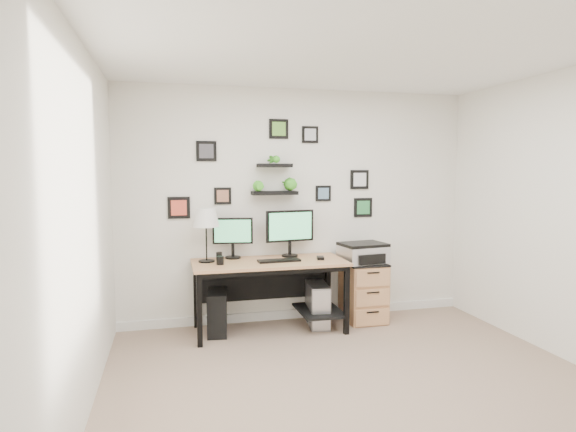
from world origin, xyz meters
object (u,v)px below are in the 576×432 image
object	(u,v)px
table_lamp	(206,219)
pc_tower_black	(217,312)
pc_tower_grey	(318,305)
monitor_left	(233,235)
mug	(220,260)
desk	(272,272)
printer	(363,253)
monitor_right	(290,229)
file_cabinet	(363,291)

from	to	relation	value
table_lamp	pc_tower_black	size ratio (longest dim) A/B	1.25
table_lamp	pc_tower_grey	world-z (taller)	table_lamp
monitor_left	mug	xyz separation A→B (m)	(-0.17, -0.31, -0.22)
desk	monitor_left	bearing A→B (deg)	152.26
mug	pc_tower_grey	world-z (taller)	mug
mug	printer	xyz separation A→B (m)	(1.60, 0.14, -0.01)
desk	mug	size ratio (longest dim) A/B	18.91
monitor_right	table_lamp	world-z (taller)	table_lamp
monitor_right	pc_tower_black	distance (m)	1.18
monitor_right	pc_tower_grey	distance (m)	0.88
table_lamp	file_cabinet	distance (m)	1.95
monitor_left	pc_tower_grey	size ratio (longest dim) A/B	0.90
desk	monitor_left	xyz separation A→B (m)	(-0.39, 0.20, 0.38)
pc_tower_black	file_cabinet	size ratio (longest dim) A/B	0.66
mug	pc_tower_grey	distance (m)	1.21
table_lamp	pc_tower_grey	bearing A→B (deg)	-3.11
monitor_right	printer	distance (m)	0.86
monitor_right	pc_tower_grey	xyz separation A→B (m)	(0.27, -0.15, -0.82)
desk	monitor_left	world-z (taller)	monitor_left
pc_tower_grey	printer	distance (m)	0.77
pc_tower_black	printer	size ratio (longest dim) A/B	0.84
monitor_left	table_lamp	size ratio (longest dim) A/B	0.79
monitor_right	pc_tower_black	size ratio (longest dim) A/B	1.23
monitor_left	file_cabinet	bearing A→B (deg)	-5.73
pc_tower_black	printer	world-z (taller)	printer
mug	pc_tower_black	world-z (taller)	mug
desk	file_cabinet	xyz separation A→B (m)	(1.07, 0.06, -0.29)
monitor_left	file_cabinet	distance (m)	1.61
desk	file_cabinet	size ratio (longest dim) A/B	2.39
pc_tower_grey	file_cabinet	world-z (taller)	file_cabinet
desk	mug	distance (m)	0.59
pc_tower_grey	printer	bearing A→B (deg)	2.33
table_lamp	desk	bearing A→B (deg)	-6.34
desk	file_cabinet	world-z (taller)	desk
printer	table_lamp	bearing A→B (deg)	178.57
pc_tower_grey	file_cabinet	size ratio (longest dim) A/B	0.73
desk	monitor_right	bearing A→B (deg)	34.74
file_cabinet	pc_tower_grey	bearing A→B (deg)	-175.12
monitor_right	pc_tower_black	world-z (taller)	monitor_right
table_lamp	printer	xyz separation A→B (m)	(1.72, -0.04, -0.42)
monitor_left	mug	world-z (taller)	monitor_left
monitor_left	printer	bearing A→B (deg)	-6.83
mug	monitor_left	bearing A→B (deg)	61.05
printer	mug	bearing A→B (deg)	-175.14
monitor_left	table_lamp	xyz separation A→B (m)	(-0.29, -0.13, 0.19)
desk	file_cabinet	distance (m)	1.11
pc_tower_grey	printer	world-z (taller)	printer
monitor_right	file_cabinet	distance (m)	1.10
file_cabinet	monitor_right	bearing A→B (deg)	172.73
table_lamp	printer	distance (m)	1.77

